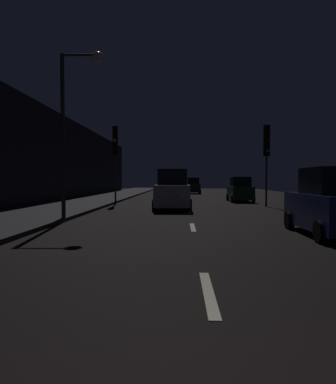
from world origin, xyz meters
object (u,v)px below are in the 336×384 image
Objects in this scene: car_distant_taillights at (193,186)px; car_parked_right_near at (332,205)px; traffic_light_far_right at (267,147)px; traffic_light_far_left at (115,147)px; car_parked_right_far at (240,190)px; streetlamp_overhead at (75,108)px; car_approaching_headlights at (173,191)px.

car_distant_taillights is 32.82m from car_parked_right_near.
traffic_light_far_right is 21.44m from car_distant_taillights.
traffic_light_far_left reaches higher than traffic_light_far_right.
traffic_light_far_right reaches higher than car_parked_right_far.
streetlamp_overhead is at bearing 1.53° from traffic_light_far_left.
car_approaching_headlights is at bearing -75.67° from traffic_light_far_right.
car_parked_right_near reaches higher than car_parked_right_far.
traffic_light_far_right is 1.32× the size of car_distant_taillights.
traffic_light_far_right is at bearing -170.93° from car_parked_right_far.
car_approaching_headlights is at bearing 27.28° from car_parked_right_near.
traffic_light_far_left is 9.91m from car_parked_right_far.
traffic_light_far_right reaches higher than car_parked_right_near.
streetlamp_overhead reaches higher than car_parked_right_far.
traffic_light_far_right reaches higher than car_distant_taillights.
car_approaching_headlights reaches higher than car_distant_taillights.
traffic_light_far_right is 0.76× the size of streetlamp_overhead.
car_approaching_headlights is 1.17× the size of car_distant_taillights.
car_approaching_headlights is (3.96, -4.02, -2.81)m from traffic_light_far_left.
car_parked_right_far is at bearing 57.53° from streetlamp_overhead.
streetlamp_overhead is 1.75× the size of car_distant_taillights.
traffic_light_far_right reaches higher than car_approaching_headlights.
car_distant_taillights reaches higher than car_parked_right_far.
streetlamp_overhead is at bearing -30.51° from car_approaching_headlights.
car_approaching_headlights reaches higher than car_parked_right_near.
car_parked_right_near is (4.92, -9.53, -0.10)m from car_approaching_headlights.
traffic_light_far_left is 1.05× the size of traffic_light_far_right.
car_parked_right_near is at bearing -10.95° from traffic_light_far_right.
traffic_light_far_left is 9.84m from traffic_light_far_right.
traffic_light_far_left is 1.18× the size of car_approaching_headlights.
car_distant_taillights is at bearing 175.32° from car_approaching_headlights.
streetlamp_overhead is at bearing 147.53° from car_parked_right_far.
traffic_light_far_left reaches higher than car_approaching_headlights.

